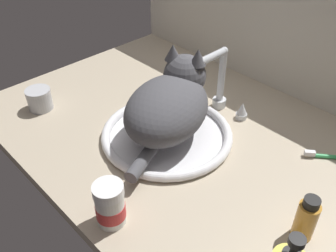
{
  "coord_description": "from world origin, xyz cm",
  "views": [
    {
      "loc": [
        55.91,
        -57.33,
        65.37
      ],
      "look_at": [
        0.42,
        -4.33,
        7.0
      ],
      "focal_mm": 39.94,
      "sensor_mm": 36.0,
      "label": 1
    }
  ],
  "objects_px": {
    "metal_jar": "(39,99)",
    "amber_bottle": "(306,219)",
    "cat": "(172,102)",
    "faucet": "(220,86)",
    "pill_bottle": "(110,205)",
    "sink_basin": "(168,135)"
  },
  "relations": [
    {
      "from": "sink_basin",
      "to": "pill_bottle",
      "type": "xyz_separation_m",
      "value": [
        0.12,
        -0.27,
        0.04
      ]
    },
    {
      "from": "metal_jar",
      "to": "amber_bottle",
      "type": "relative_size",
      "value": 0.69
    },
    {
      "from": "faucet",
      "to": "cat",
      "type": "height_order",
      "value": "cat"
    },
    {
      "from": "sink_basin",
      "to": "cat",
      "type": "distance_m",
      "value": 0.09
    },
    {
      "from": "metal_jar",
      "to": "faucet",
      "type": "bearing_deg",
      "value": 46.28
    },
    {
      "from": "amber_bottle",
      "to": "cat",
      "type": "bearing_deg",
      "value": 174.19
    },
    {
      "from": "sink_basin",
      "to": "pill_bottle",
      "type": "bearing_deg",
      "value": -66.82
    },
    {
      "from": "amber_bottle",
      "to": "metal_jar",
      "type": "bearing_deg",
      "value": -168.67
    },
    {
      "from": "faucet",
      "to": "amber_bottle",
      "type": "bearing_deg",
      "value": -28.8
    },
    {
      "from": "faucet",
      "to": "amber_bottle",
      "type": "xyz_separation_m",
      "value": [
        0.4,
        -0.22,
        -0.03
      ]
    },
    {
      "from": "faucet",
      "to": "amber_bottle",
      "type": "relative_size",
      "value": 1.83
    },
    {
      "from": "metal_jar",
      "to": "cat",
      "type": "bearing_deg",
      "value": 29.15
    },
    {
      "from": "pill_bottle",
      "to": "amber_bottle",
      "type": "bearing_deg",
      "value": 41.01
    },
    {
      "from": "cat",
      "to": "metal_jar",
      "type": "distance_m",
      "value": 0.41
    },
    {
      "from": "faucet",
      "to": "cat",
      "type": "distance_m",
      "value": 0.18
    },
    {
      "from": "amber_bottle",
      "to": "pill_bottle",
      "type": "relative_size",
      "value": 1.03
    },
    {
      "from": "metal_jar",
      "to": "amber_bottle",
      "type": "height_order",
      "value": "amber_bottle"
    },
    {
      "from": "cat",
      "to": "pill_bottle",
      "type": "distance_m",
      "value": 0.32
    },
    {
      "from": "faucet",
      "to": "metal_jar",
      "type": "height_order",
      "value": "faucet"
    },
    {
      "from": "pill_bottle",
      "to": "faucet",
      "type": "bearing_deg",
      "value": 103.77
    },
    {
      "from": "cat",
      "to": "pill_bottle",
      "type": "xyz_separation_m",
      "value": [
        0.13,
        -0.29,
        -0.05
      ]
    },
    {
      "from": "cat",
      "to": "metal_jar",
      "type": "xyz_separation_m",
      "value": [
        -0.35,
        -0.19,
        -0.07
      ]
    }
  ]
}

